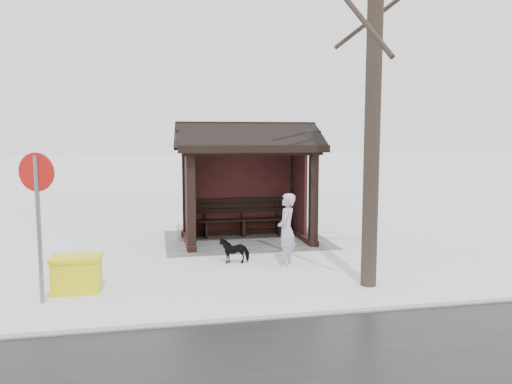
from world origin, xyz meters
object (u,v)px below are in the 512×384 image
(bus_shelter, at_px, (246,158))
(pedestrian, at_px, (286,230))
(road_sign, at_px, (38,196))
(grit_bin, at_px, (77,274))
(dog, at_px, (235,250))

(bus_shelter, xyz_separation_m, pedestrian, (-0.38, 2.68, -1.40))
(bus_shelter, relative_size, road_sign, 1.45)
(pedestrian, xyz_separation_m, road_sign, (4.56, 1.50, 1.01))
(grit_bin, relative_size, road_sign, 0.35)
(pedestrian, relative_size, grit_bin, 1.80)
(road_sign, bearing_deg, dog, -128.05)
(bus_shelter, height_order, grit_bin, bus_shelter)
(grit_bin, height_order, road_sign, road_sign)
(road_sign, bearing_deg, bus_shelter, -112.06)
(bus_shelter, relative_size, pedestrian, 2.34)
(bus_shelter, bearing_deg, grit_bin, 45.05)
(dog, xyz_separation_m, road_sign, (3.52, 1.96, 1.51))
(pedestrian, relative_size, dog, 2.44)
(pedestrian, distance_m, dog, 1.24)
(grit_bin, bearing_deg, pedestrian, -164.24)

